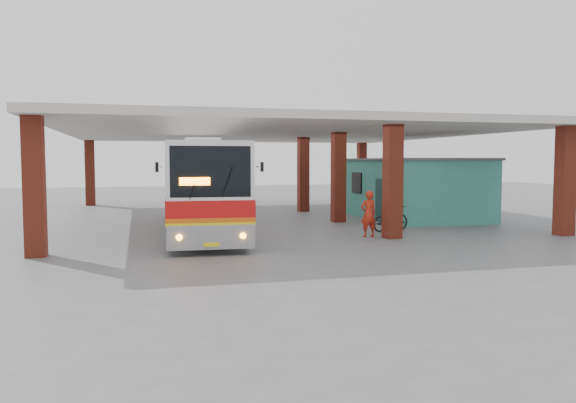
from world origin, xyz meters
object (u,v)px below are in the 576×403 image
(pedestrian, at_px, (368,214))
(red_chair, at_px, (339,205))
(motorcycle, at_px, (391,219))
(coach_bus, at_px, (200,186))

(pedestrian, xyz_separation_m, red_chair, (2.81, 10.92, -0.56))
(pedestrian, relative_size, red_chair, 2.46)
(motorcycle, xyz_separation_m, red_chair, (1.18, 9.48, -0.19))
(motorcycle, distance_m, pedestrian, 2.21)
(coach_bus, bearing_deg, pedestrian, -26.38)
(coach_bus, xyz_separation_m, red_chair, (8.96, 7.42, -1.57))
(red_chair, bearing_deg, coach_bus, -118.63)
(coach_bus, relative_size, red_chair, 18.14)
(motorcycle, bearing_deg, pedestrian, 110.70)
(motorcycle, bearing_deg, coach_bus, 54.37)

